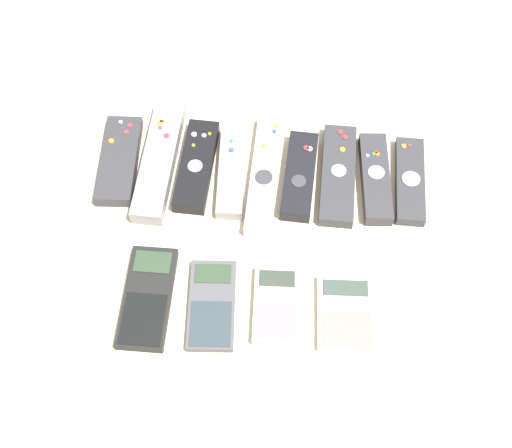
{
  "coord_description": "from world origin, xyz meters",
  "views": [
    {
      "loc": [
        0.04,
        -0.51,
        0.94
      ],
      "look_at": [
        0.0,
        0.03,
        0.01
      ],
      "focal_mm": 50.0,
      "sensor_mm": 36.0,
      "label": 1
    }
  ],
  "objects_px": {
    "remote_1": "(159,162)",
    "calculator_0": "(148,298)",
    "remote_7": "(375,178)",
    "remote_8": "(410,181)",
    "remote_3": "(231,172)",
    "calculator_1": "(212,305)",
    "remote_2": "(197,166)",
    "remote_4": "(264,175)",
    "remote_5": "(300,176)",
    "remote_6": "(338,175)",
    "calculator_2": "(276,306)",
    "calculator_3": "(346,314)",
    "remote_0": "(119,160)"
  },
  "relations": [
    {
      "from": "calculator_1",
      "to": "calculator_2",
      "type": "bearing_deg",
      "value": -0.12
    },
    {
      "from": "remote_3",
      "to": "remote_8",
      "type": "height_order",
      "value": "remote_3"
    },
    {
      "from": "remote_3",
      "to": "calculator_1",
      "type": "relative_size",
      "value": 1.18
    },
    {
      "from": "remote_4",
      "to": "calculator_3",
      "type": "xyz_separation_m",
      "value": [
        0.13,
        -0.22,
        -0.0
      ]
    },
    {
      "from": "calculator_2",
      "to": "calculator_3",
      "type": "relative_size",
      "value": 1.03
    },
    {
      "from": "remote_4",
      "to": "remote_8",
      "type": "distance_m",
      "value": 0.23
    },
    {
      "from": "remote_0",
      "to": "remote_6",
      "type": "xyz_separation_m",
      "value": [
        0.35,
        0.0,
        -0.0
      ]
    },
    {
      "from": "remote_8",
      "to": "calculator_2",
      "type": "relative_size",
      "value": 1.33
    },
    {
      "from": "remote_4",
      "to": "remote_0",
      "type": "bearing_deg",
      "value": 179.1
    },
    {
      "from": "remote_2",
      "to": "calculator_1",
      "type": "xyz_separation_m",
      "value": [
        0.05,
        -0.23,
        -0.0
      ]
    },
    {
      "from": "remote_4",
      "to": "remote_7",
      "type": "xyz_separation_m",
      "value": [
        0.17,
        0.01,
        0.0
      ]
    },
    {
      "from": "remote_8",
      "to": "calculator_1",
      "type": "bearing_deg",
      "value": -139.81
    },
    {
      "from": "remote_2",
      "to": "remote_4",
      "type": "distance_m",
      "value": 0.11
    },
    {
      "from": "remote_1",
      "to": "remote_2",
      "type": "bearing_deg",
      "value": 0.24
    },
    {
      "from": "remote_7",
      "to": "remote_3",
      "type": "bearing_deg",
      "value": 177.43
    },
    {
      "from": "remote_0",
      "to": "calculator_3",
      "type": "height_order",
      "value": "remote_0"
    },
    {
      "from": "remote_6",
      "to": "remote_8",
      "type": "height_order",
      "value": "remote_6"
    },
    {
      "from": "remote_3",
      "to": "calculator_0",
      "type": "relative_size",
      "value": 1.05
    },
    {
      "from": "calculator_2",
      "to": "calculator_3",
      "type": "bearing_deg",
      "value": -4.29
    },
    {
      "from": "remote_7",
      "to": "remote_8",
      "type": "relative_size",
      "value": 1.05
    },
    {
      "from": "remote_7",
      "to": "calculator_1",
      "type": "height_order",
      "value": "remote_7"
    },
    {
      "from": "remote_1",
      "to": "calculator_0",
      "type": "relative_size",
      "value": 1.4
    },
    {
      "from": "calculator_1",
      "to": "remote_0",
      "type": "bearing_deg",
      "value": 122.81
    },
    {
      "from": "remote_3",
      "to": "remote_5",
      "type": "bearing_deg",
      "value": -2.76
    },
    {
      "from": "remote_3",
      "to": "remote_5",
      "type": "distance_m",
      "value": 0.11
    },
    {
      "from": "remote_4",
      "to": "remote_5",
      "type": "xyz_separation_m",
      "value": [
        0.06,
        0.0,
        0.0
      ]
    },
    {
      "from": "remote_0",
      "to": "calculator_2",
      "type": "relative_size",
      "value": 1.41
    },
    {
      "from": "remote_7",
      "to": "calculator_0",
      "type": "xyz_separation_m",
      "value": [
        -0.32,
        -0.23,
        -0.0
      ]
    },
    {
      "from": "remote_6",
      "to": "calculator_0",
      "type": "height_order",
      "value": "remote_6"
    },
    {
      "from": "calculator_0",
      "to": "calculator_1",
      "type": "distance_m",
      "value": 0.09
    },
    {
      "from": "remote_7",
      "to": "calculator_0",
      "type": "bearing_deg",
      "value": -148.64
    },
    {
      "from": "remote_2",
      "to": "remote_7",
      "type": "xyz_separation_m",
      "value": [
        0.28,
        -0.0,
        0.0
      ]
    },
    {
      "from": "remote_0",
      "to": "remote_2",
      "type": "bearing_deg",
      "value": -3.5
    },
    {
      "from": "remote_7",
      "to": "calculator_3",
      "type": "relative_size",
      "value": 1.44
    },
    {
      "from": "remote_2",
      "to": "calculator_0",
      "type": "bearing_deg",
      "value": -98.06
    },
    {
      "from": "remote_5",
      "to": "calculator_3",
      "type": "height_order",
      "value": "remote_5"
    },
    {
      "from": "remote_0",
      "to": "calculator_0",
      "type": "relative_size",
      "value": 1.05
    },
    {
      "from": "remote_2",
      "to": "remote_5",
      "type": "height_order",
      "value": "remote_5"
    },
    {
      "from": "remote_7",
      "to": "calculator_0",
      "type": "relative_size",
      "value": 1.03
    },
    {
      "from": "remote_8",
      "to": "calculator_2",
      "type": "xyz_separation_m",
      "value": [
        -0.19,
        -0.23,
        -0.0
      ]
    },
    {
      "from": "remote_6",
      "to": "remote_4",
      "type": "bearing_deg",
      "value": -174.14
    },
    {
      "from": "calculator_2",
      "to": "remote_8",
      "type": "bearing_deg",
      "value": 47.5
    },
    {
      "from": "remote_0",
      "to": "remote_3",
      "type": "bearing_deg",
      "value": -5.45
    },
    {
      "from": "remote_7",
      "to": "remote_6",
      "type": "bearing_deg",
      "value": 173.14
    },
    {
      "from": "remote_1",
      "to": "remote_5",
      "type": "bearing_deg",
      "value": -0.29
    },
    {
      "from": "remote_8",
      "to": "remote_2",
      "type": "bearing_deg",
      "value": -179.16
    },
    {
      "from": "remote_4",
      "to": "remote_6",
      "type": "height_order",
      "value": "same"
    },
    {
      "from": "remote_5",
      "to": "remote_7",
      "type": "xyz_separation_m",
      "value": [
        0.12,
        0.01,
        -0.0
      ]
    },
    {
      "from": "remote_8",
      "to": "calculator_0",
      "type": "distance_m",
      "value": 0.44
    },
    {
      "from": "remote_1",
      "to": "remote_2",
      "type": "relative_size",
      "value": 1.31
    }
  ]
}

